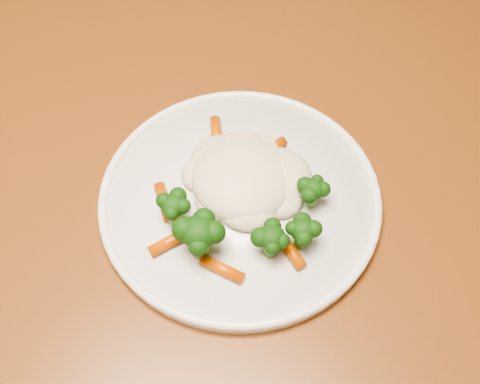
% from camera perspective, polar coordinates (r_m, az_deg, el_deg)
% --- Properties ---
extents(dining_table, '(1.47, 1.22, 0.75)m').
position_cam_1_polar(dining_table, '(0.76, -3.33, -0.81)').
color(dining_table, brown).
rests_on(dining_table, ground).
extents(plate, '(0.30, 0.30, 0.01)m').
position_cam_1_polar(plate, '(0.64, -0.00, -0.69)').
color(plate, white).
rests_on(plate, dining_table).
extents(meal, '(0.18, 0.20, 0.05)m').
position_cam_1_polar(meal, '(0.61, 0.11, 0.09)').
color(meal, beige).
rests_on(meal, plate).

